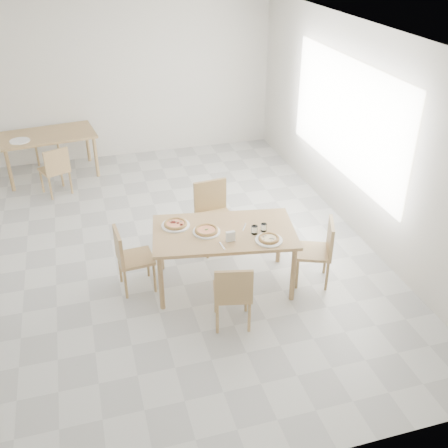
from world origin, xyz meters
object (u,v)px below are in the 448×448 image
object	(u,v)px
pizza_mushroom	(269,238)
napkin_holder	(230,237)
plate_pepperoni	(176,225)
chair_north	(213,210)
plate_margherita	(206,232)
pizza_margherita	(206,230)
tumbler_a	(264,227)
chair_back_n	(41,131)
chair_west	(129,255)
tumbler_b	(254,230)
chair_south	(233,292)
plate_empty	(20,141)
chair_east	(320,248)
chair_back_s	(56,168)
main_table	(224,236)
plate_mushroom	(269,240)
pizza_pepperoni	(176,224)
second_table	(48,139)

from	to	relation	value
pizza_mushroom	napkin_holder	distance (m)	0.43
plate_pepperoni	chair_north	bearing A→B (deg)	45.34
plate_margherita	pizza_margherita	size ratio (longest dim) A/B	1.07
plate_pepperoni	tumbler_a	bearing A→B (deg)	-22.26
pizza_mushroom	chair_back_n	xyz separation A→B (m)	(-2.55, 5.04, -0.24)
chair_west	tumbler_b	size ratio (longest dim) A/B	8.27
chair_south	chair_back_n	xyz separation A→B (m)	(-2.00, 5.47, 0.07)
pizza_mushroom	napkin_holder	xyz separation A→B (m)	(-0.42, 0.11, 0.03)
chair_south	plate_empty	world-z (taller)	chair_south
chair_east	chair_back_n	xyz separation A→B (m)	(-3.24, 4.96, 0.06)
chair_east	pizza_mushroom	distance (m)	0.76
chair_back_s	main_table	bearing A→B (deg)	98.51
plate_mushroom	tumbler_a	xyz separation A→B (m)	(0.02, 0.22, 0.04)
plate_mushroom	pizza_mushroom	bearing A→B (deg)	0.00
plate_pepperoni	plate_empty	distance (m)	3.88
tumbler_a	chair_back_s	xyz separation A→B (m)	(-2.34, 3.19, -0.33)
chair_north	chair_west	distance (m)	1.39
chair_back_s	plate_empty	distance (m)	0.83
pizza_mushroom	pizza_pepperoni	distance (m)	1.12
chair_back_n	pizza_margherita	bearing A→B (deg)	-82.72
plate_pepperoni	chair_south	bearing A→B (deg)	-69.59
plate_mushroom	second_table	size ratio (longest dim) A/B	0.19
chair_south	chair_east	distance (m)	1.35
chair_south	pizza_pepperoni	distance (m)	1.16
chair_east	chair_back_n	bearing A→B (deg)	-124.65
plate_pepperoni	pizza_pepperoni	xyz separation A→B (m)	(0.00, -0.00, 0.02)
main_table	pizza_pepperoni	world-z (taller)	pizza_pepperoni
second_table	plate_empty	distance (m)	0.49
chair_north	pizza_pepperoni	world-z (taller)	chair_north
chair_west	plate_pepperoni	bearing A→B (deg)	-90.25
plate_mushroom	pizza_margherita	size ratio (longest dim) A/B	1.03
napkin_holder	chair_back_n	size ratio (longest dim) A/B	0.14
pizza_mushroom	plate_margherita	bearing A→B (deg)	149.41
chair_south	chair_back_n	bearing A→B (deg)	-57.38
pizza_margherita	napkin_holder	xyz separation A→B (m)	(0.21, -0.26, 0.03)
pizza_pepperoni	second_table	world-z (taller)	pizza_pepperoni
chair_west	second_table	xyz separation A→B (m)	(-0.88, 3.65, 0.20)
chair_south	chair_east	world-z (taller)	chair_east
chair_back_n	pizza_pepperoni	bearing A→B (deg)	-85.11
main_table	chair_back_s	xyz separation A→B (m)	(-1.89, 3.06, -0.21)
chair_west	pizza_margherita	xyz separation A→B (m)	(0.89, -0.20, 0.31)
pizza_margherita	second_table	size ratio (longest dim) A/B	0.18
chair_west	chair_back_n	xyz separation A→B (m)	(-1.03, 4.47, 0.07)
plate_margherita	napkin_holder	size ratio (longest dim) A/B	2.54
pizza_mushroom	pizza_margherita	bearing A→B (deg)	149.41
tumbler_a	pizza_mushroom	bearing A→B (deg)	-94.81
chair_south	chair_east	size ratio (longest dim) A/B	0.97
chair_east	pizza_margherita	size ratio (longest dim) A/B	2.78
pizza_pepperoni	plate_empty	world-z (taller)	pizza_pepperoni
chair_south	plate_mushroom	distance (m)	0.76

